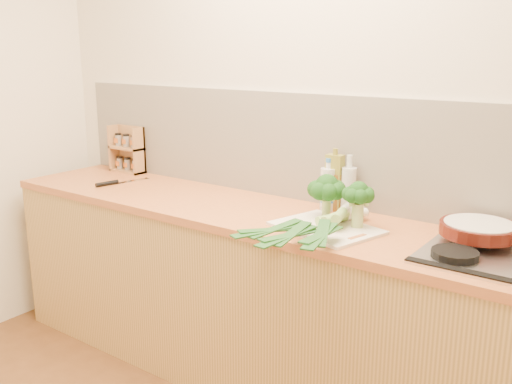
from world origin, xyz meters
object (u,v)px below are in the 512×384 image
skillet (480,229)px  spice_rack (128,152)px  gas_hob (506,256)px  chopping_board (326,228)px  chefs_knife (114,183)px

skillet → spice_rack: 2.17m
skillet → spice_rack: bearing=-179.5°
skillet → gas_hob: bearing=-38.3°
chopping_board → gas_hob: bearing=20.7°
gas_hob → chopping_board: size_ratio=1.36×
spice_rack → gas_hob: bearing=-6.2°
chopping_board → skillet: size_ratio=0.97×
gas_hob → skillet: 0.18m
chopping_board → chefs_knife: chefs_knife is taller
chefs_knife → skillet: bearing=16.4°
skillet → spice_rack: size_ratio=1.54×
gas_hob → chefs_knife: size_ratio=1.73×
chopping_board → spice_rack: (-1.58, 0.31, 0.12)m
spice_rack → skillet: bearing=-3.5°
chefs_knife → spice_rack: 0.37m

